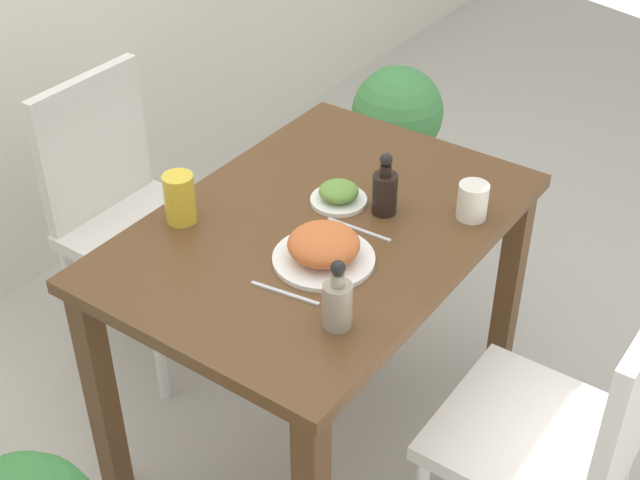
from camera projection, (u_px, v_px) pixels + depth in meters
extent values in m
plane|color=#B7B2A8|center=(320.00, 431.00, 2.62)|extent=(16.00, 16.00, 0.00)
cube|color=brown|center=(320.00, 229.00, 2.20)|extent=(1.09, 0.75, 0.04)
cube|color=brown|center=(508.00, 292.00, 2.59)|extent=(0.06, 0.06, 0.71)
cube|color=brown|center=(102.00, 399.00, 2.24)|extent=(0.06, 0.06, 0.71)
cube|color=brown|center=(326.00, 219.00, 2.90)|extent=(0.06, 0.06, 0.71)
cube|color=silver|center=(533.00, 436.00, 2.04)|extent=(0.42, 0.42, 0.04)
cube|color=silver|center=(637.00, 397.00, 1.81)|extent=(0.40, 0.04, 0.44)
cylinder|color=white|center=(486.00, 423.00, 2.37)|extent=(0.03, 0.03, 0.42)
cube|color=silver|center=(149.00, 233.00, 2.69)|extent=(0.42, 0.42, 0.04)
cube|color=silver|center=(93.00, 146.00, 2.64)|extent=(0.40, 0.04, 0.44)
cylinder|color=white|center=(159.00, 345.00, 2.62)|extent=(0.03, 0.03, 0.42)
cylinder|color=white|center=(237.00, 283.00, 2.86)|extent=(0.03, 0.03, 0.42)
cylinder|color=white|center=(75.00, 300.00, 2.79)|extent=(0.03, 0.03, 0.42)
cylinder|color=white|center=(155.00, 245.00, 3.03)|extent=(0.03, 0.03, 0.42)
cylinder|color=white|center=(324.00, 259.00, 2.06)|extent=(0.24, 0.24, 0.01)
ellipsoid|color=#CC6633|center=(324.00, 244.00, 2.04)|extent=(0.17, 0.17, 0.07)
cylinder|color=white|center=(339.00, 200.00, 2.27)|extent=(0.15, 0.15, 0.01)
ellipsoid|color=olive|center=(339.00, 191.00, 2.25)|extent=(0.10, 0.10, 0.04)
cylinder|color=silver|center=(473.00, 201.00, 2.19)|extent=(0.08, 0.08, 0.09)
cylinder|color=gold|center=(180.00, 198.00, 2.17)|extent=(0.08, 0.08, 0.13)
cylinder|color=black|center=(385.00, 194.00, 2.20)|extent=(0.06, 0.06, 0.11)
cylinder|color=black|center=(386.00, 170.00, 2.16)|extent=(0.03, 0.03, 0.03)
sphere|color=black|center=(386.00, 159.00, 2.15)|extent=(0.03, 0.03, 0.03)
cylinder|color=gray|center=(337.00, 305.00, 1.85)|extent=(0.06, 0.06, 0.11)
cylinder|color=gray|center=(338.00, 280.00, 1.81)|extent=(0.03, 0.03, 0.03)
sphere|color=black|center=(338.00, 268.00, 1.80)|extent=(0.03, 0.03, 0.03)
cube|color=silver|center=(285.00, 293.00, 1.97)|extent=(0.03, 0.17, 0.00)
cube|color=silver|center=(359.00, 230.00, 2.17)|extent=(0.02, 0.18, 0.00)
cylinder|color=brown|center=(392.00, 206.00, 3.36)|extent=(0.25, 0.25, 0.27)
cylinder|color=brown|center=(395.00, 164.00, 3.25)|extent=(0.04, 0.04, 0.10)
sphere|color=#428947|center=(398.00, 112.00, 3.13)|extent=(0.32, 0.32, 0.32)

